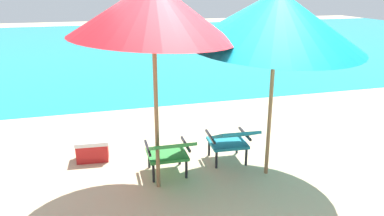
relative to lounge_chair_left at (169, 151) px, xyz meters
name	(u,v)px	position (x,y,z in m)	size (l,w,h in m)	color
ground_plane	(153,95)	(0.49, 4.04, -0.40)	(40.00, 40.00, 0.00)	#CCB78E
ocean_band	(120,45)	(0.49, 12.11, -0.40)	(40.00, 18.00, 0.01)	teal
lounge_chair_left	(169,151)	(0.00, 0.00, 0.00)	(0.56, 0.89, 0.68)	#338E3D
lounge_chair_right	(231,139)	(0.92, 0.14, 0.00)	(0.60, 0.91, 0.68)	teal
beach_umbrella_left	(153,10)	(-0.18, -0.16, 1.79)	(2.36, 2.34, 2.57)	olive
beach_umbrella_right	(276,19)	(1.31, -0.21, 1.67)	(2.72, 2.75, 2.49)	olive
cooler_box	(92,149)	(-0.97, 0.88, -0.24)	(0.50, 0.36, 0.32)	red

